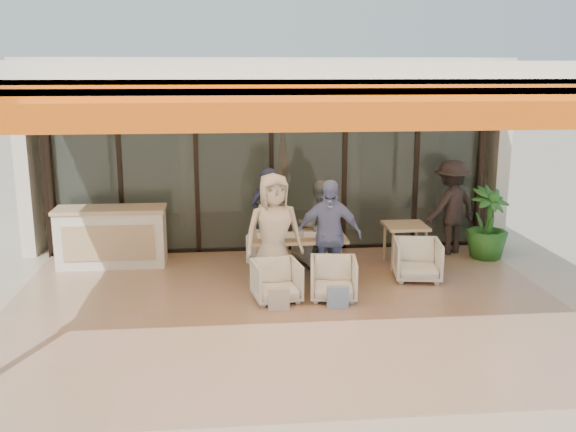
% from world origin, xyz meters
% --- Properties ---
extents(ground, '(70.00, 70.00, 0.00)m').
position_xyz_m(ground, '(0.00, 0.00, 0.00)').
color(ground, '#C6B293').
rests_on(ground, ground).
extents(terrace_floor, '(8.00, 6.00, 0.01)m').
position_xyz_m(terrace_floor, '(0.00, 0.00, 0.01)').
color(terrace_floor, tan).
rests_on(terrace_floor, ground).
extents(terrace_structure, '(8.00, 6.00, 3.40)m').
position_xyz_m(terrace_structure, '(0.00, -0.26, 3.25)').
color(terrace_structure, silver).
rests_on(terrace_structure, ground).
extents(glass_storefront, '(8.08, 0.10, 3.20)m').
position_xyz_m(glass_storefront, '(0.00, 3.00, 1.60)').
color(glass_storefront, '#9EADA3').
rests_on(glass_storefront, ground).
extents(interior_block, '(9.05, 3.62, 3.52)m').
position_xyz_m(interior_block, '(0.01, 5.31, 2.23)').
color(interior_block, silver).
rests_on(interior_block, ground).
extents(host_counter, '(1.85, 0.65, 1.04)m').
position_xyz_m(host_counter, '(-2.79, 2.30, 0.53)').
color(host_counter, silver).
rests_on(host_counter, ground).
extents(dining_table, '(1.50, 0.90, 0.93)m').
position_xyz_m(dining_table, '(0.29, 1.29, 0.69)').
color(dining_table, tan).
rests_on(dining_table, ground).
extents(chair_far_left, '(0.76, 0.74, 0.65)m').
position_xyz_m(chair_far_left, '(-0.12, 2.24, 0.32)').
color(chair_far_left, white).
rests_on(chair_far_left, ground).
extents(chair_far_right, '(0.82, 0.80, 0.67)m').
position_xyz_m(chair_far_right, '(0.72, 2.24, 0.33)').
color(chair_far_right, white).
rests_on(chair_far_right, ground).
extents(chair_near_left, '(0.75, 0.71, 0.67)m').
position_xyz_m(chair_near_left, '(-0.12, 0.34, 0.34)').
color(chair_near_left, white).
rests_on(chair_near_left, ground).
extents(chair_near_right, '(0.75, 0.71, 0.69)m').
position_xyz_m(chair_near_right, '(0.72, 0.34, 0.35)').
color(chair_near_right, white).
rests_on(chair_near_right, ground).
extents(diner_navy, '(0.75, 0.62, 1.77)m').
position_xyz_m(diner_navy, '(-0.12, 1.74, 0.89)').
color(diner_navy, '#1B213C').
rests_on(diner_navy, ground).
extents(diner_grey, '(0.79, 0.64, 1.54)m').
position_xyz_m(diner_grey, '(0.72, 1.74, 0.77)').
color(diner_grey, slate).
rests_on(diner_grey, ground).
extents(diner_cream, '(0.98, 0.72, 1.82)m').
position_xyz_m(diner_cream, '(-0.12, 0.84, 0.91)').
color(diner_cream, beige).
rests_on(diner_cream, ground).
extents(diner_periwinkle, '(1.06, 0.57, 1.71)m').
position_xyz_m(diner_periwinkle, '(0.72, 0.84, 0.86)').
color(diner_periwinkle, '#7990CA').
rests_on(diner_periwinkle, ground).
extents(tote_bag_cream, '(0.30, 0.10, 0.34)m').
position_xyz_m(tote_bag_cream, '(-0.12, -0.06, 0.17)').
color(tote_bag_cream, silver).
rests_on(tote_bag_cream, ground).
extents(tote_bag_blue, '(0.30, 0.10, 0.34)m').
position_xyz_m(tote_bag_blue, '(0.72, -0.06, 0.17)').
color(tote_bag_blue, '#99BFD8').
rests_on(tote_bag_blue, ground).
extents(side_table, '(0.70, 0.70, 0.74)m').
position_xyz_m(side_table, '(2.20, 1.82, 0.64)').
color(side_table, tan).
rests_on(side_table, ground).
extents(side_chair, '(0.81, 0.77, 0.74)m').
position_xyz_m(side_chair, '(2.20, 1.07, 0.37)').
color(side_chair, white).
rests_on(side_chair, ground).
extents(standing_woman, '(1.29, 1.06, 1.74)m').
position_xyz_m(standing_woman, '(3.22, 2.49, 0.87)').
color(standing_woman, black).
rests_on(standing_woman, ground).
extents(potted_palm, '(0.96, 0.96, 1.30)m').
position_xyz_m(potted_palm, '(3.77, 2.11, 0.65)').
color(potted_palm, '#1E5919').
rests_on(potted_palm, ground).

